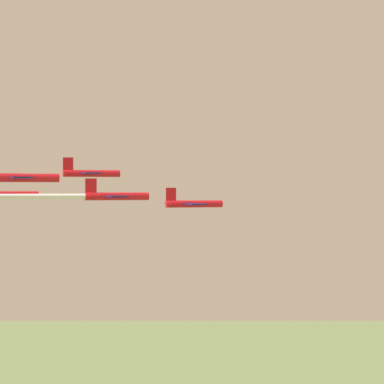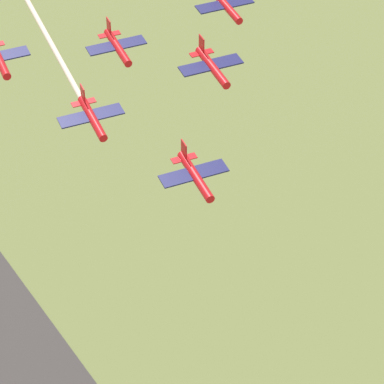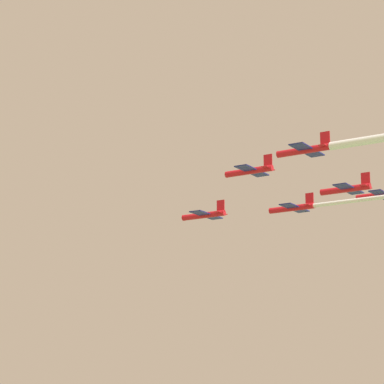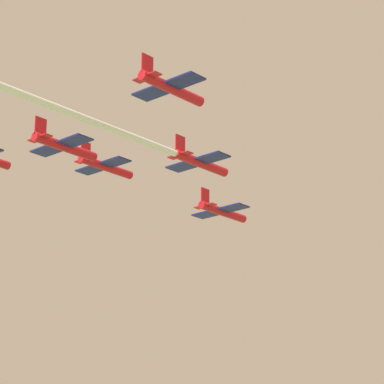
% 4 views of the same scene
% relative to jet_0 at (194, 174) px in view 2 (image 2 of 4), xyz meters
% --- Properties ---
extents(jet_0, '(8.31, 8.35, 3.22)m').
position_rel_jet_0_xyz_m(jet_0, '(0.00, 0.00, 0.00)').
color(jet_0, red).
extents(jet_1, '(8.31, 8.35, 3.22)m').
position_rel_jet_0_xyz_m(jet_1, '(-16.86, -4.62, 5.02)').
color(jet_1, red).
extents(jet_2, '(8.31, 8.35, 3.22)m').
position_rel_jet_0_xyz_m(jet_2, '(-4.15, -16.99, 1.35)').
color(jet_2, red).
extents(jet_3, '(8.31, 8.35, 3.22)m').
position_rel_jet_0_xyz_m(jet_3, '(-33.73, -9.24, 4.56)').
color(jet_3, red).
extents(jet_4, '(8.31, 8.35, 3.22)m').
position_rel_jet_0_xyz_m(jet_4, '(-21.02, -21.61, 1.52)').
color(jet_4, red).
extents(smoke_trail_2, '(21.72, 22.30, 0.80)m').
position_rel_jet_0_xyz_m(smoke_trail_2, '(-17.80, -31.02, 1.30)').
color(smoke_trail_2, white).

